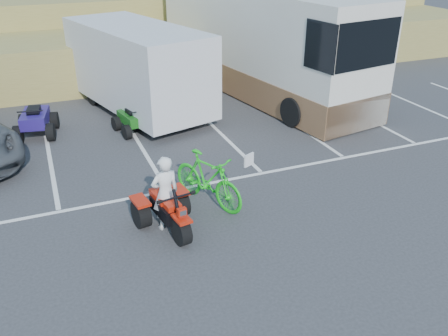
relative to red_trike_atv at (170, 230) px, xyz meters
name	(u,v)px	position (x,y,z in m)	size (l,w,h in m)	color
ground	(199,242)	(0.44, -0.66, 0.00)	(100.00, 100.00, 0.00)	#323235
parking_stripes	(181,160)	(1.31, 3.41, 0.00)	(28.00, 5.16, 0.01)	white
grass_embankment	(90,40)	(0.44, 14.82, 1.42)	(40.00, 8.50, 3.10)	olive
red_trike_atv	(170,230)	(0.00, 0.00, 0.00)	(1.28, 1.70, 1.11)	red
rider	(165,193)	(-0.02, 0.15, 0.88)	(0.64, 0.42, 1.75)	white
green_dirt_bike	(208,179)	(1.20, 0.79, 0.66)	(0.62, 2.21, 1.33)	#14BF19
cargo_trailer	(137,66)	(1.21, 8.13, 1.67)	(4.30, 7.07, 3.08)	silver
rv_motorhome	(259,49)	(6.35, 8.69, 1.76)	(4.74, 11.59, 4.05)	silver
quad_atv_blue	(38,135)	(-2.48, 6.98, 0.00)	(1.22, 1.64, 1.07)	navy
quad_atv_green	(134,132)	(0.49, 6.08, 0.00)	(1.01, 1.36, 0.89)	#155713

